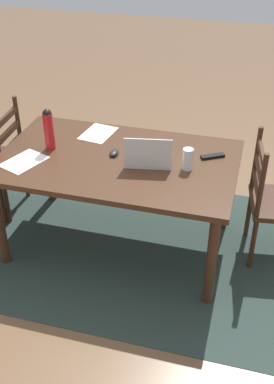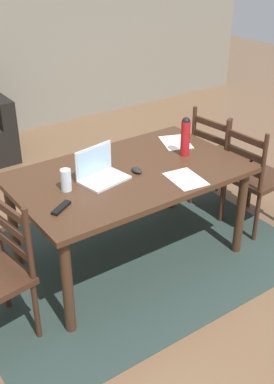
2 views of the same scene
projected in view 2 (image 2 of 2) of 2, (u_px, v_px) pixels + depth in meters
The scene contains 12 objects.
ground_plane at pixel (129, 256), 3.81m from camera, with size 14.00×14.00×0.00m, color brown.
area_rug at pixel (129, 256), 3.81m from camera, with size 2.54×1.82×0.01m, color #283833.
dining_table at pixel (129, 182), 3.48m from camera, with size 1.66×1.01×0.76m.
chair_right_far at pixel (220, 160), 4.29m from camera, with size 0.49×0.49×0.95m.
chair_right_near at pixel (254, 177), 4.00m from camera, with size 0.46×0.46×0.95m.
laptop at pixel (100, 171), 3.32m from camera, with size 0.35×0.27×0.23m.
water_bottle at pixel (185, 136), 3.61m from camera, with size 0.07×0.07×0.31m.
drinking_glass at pixel (66, 180), 3.16m from camera, with size 0.07×0.07×0.15m, color silver.
computer_mouse at pixel (137, 170), 3.42m from camera, with size 0.06×0.10×0.03m, color black.
tv_remote at pixel (61, 208), 2.98m from camera, with size 0.04×0.17×0.02m, color black.
paper_stack_left at pixel (176, 142), 3.90m from camera, with size 0.21×0.30×0.00m, color white.
paper_stack_right at pixel (186, 179), 3.33m from camera, with size 0.21×0.30×0.00m, color white.
Camera 2 is at (-1.73, -2.55, 2.30)m, focal length 44.89 mm.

